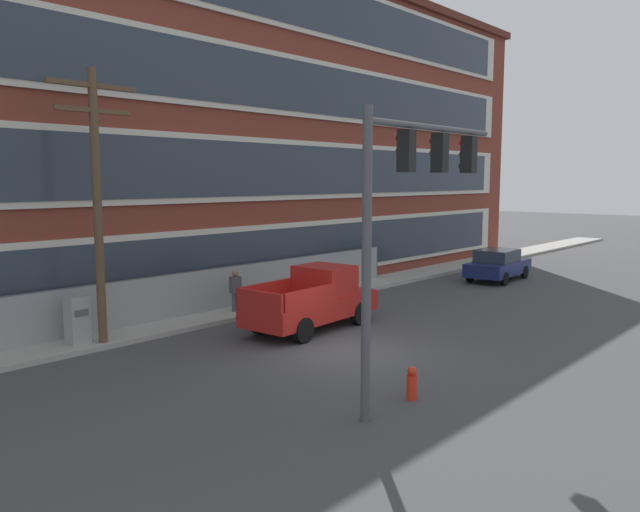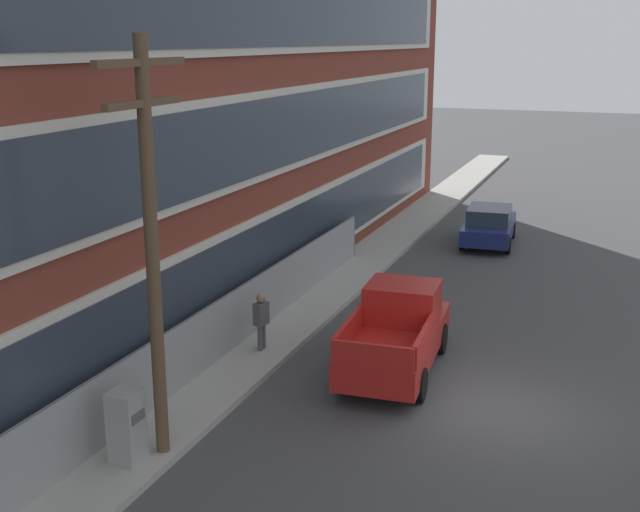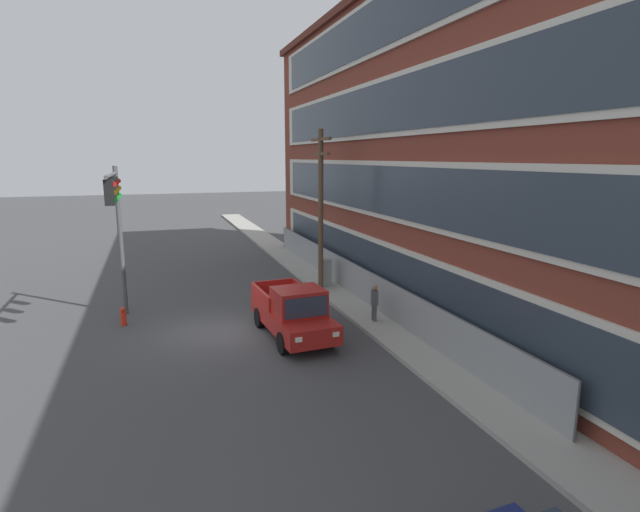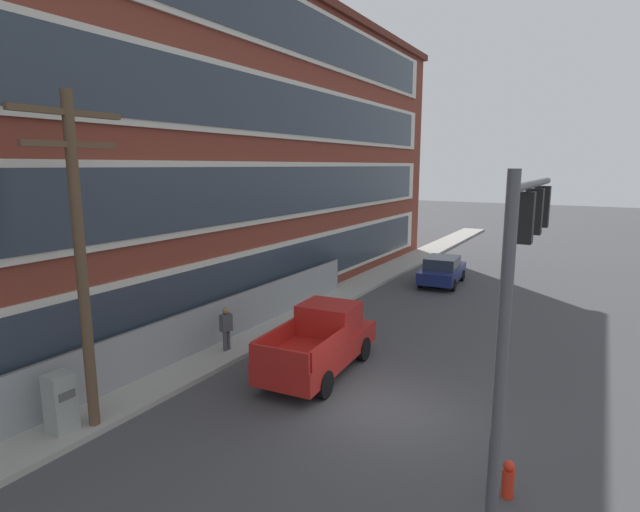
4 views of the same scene
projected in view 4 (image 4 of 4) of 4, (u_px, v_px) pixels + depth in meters
ground_plane at (385, 411)px, 13.38m from camera, size 160.00×160.00×0.00m
sidewalk_building_side at (200, 362)px, 16.57m from camera, size 80.00×2.03×0.16m
brick_mill_building at (164, 149)px, 20.83m from camera, size 43.34×8.50×14.34m
chain_link_fence at (117, 364)px, 14.28m from camera, size 27.34×0.06×1.74m
traffic_signal_mast at (521, 268)px, 8.95m from camera, size 5.02×0.43×6.46m
pickup_truck_red at (321, 342)px, 15.87m from camera, size 5.29×2.29×2.08m
sedan_navy at (442, 270)px, 27.55m from camera, size 4.44×2.17×1.56m
utility_pole_near_corner at (80, 249)px, 11.63m from camera, size 2.71×0.26×8.17m
electrical_cabinet at (61, 405)px, 12.04m from camera, size 0.59×0.57×1.60m
pedestrian_near_cabinet at (226, 327)px, 17.26m from camera, size 0.45×0.33×1.69m
fire_hydrant at (508, 479)px, 9.87m from camera, size 0.24×0.24×0.78m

